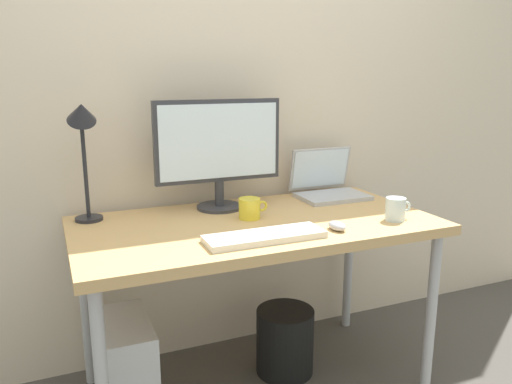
% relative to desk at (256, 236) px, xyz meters
% --- Properties ---
extents(back_wall, '(4.40, 0.04, 2.60)m').
position_rel_desk_xyz_m(back_wall, '(0.00, 0.43, 0.61)').
color(back_wall, beige).
rests_on(back_wall, ground_plane).
extents(desk, '(1.44, 0.74, 0.75)m').
position_rel_desk_xyz_m(desk, '(0.00, 0.00, 0.00)').
color(desk, tan).
rests_on(desk, ground_plane).
extents(monitor, '(0.56, 0.20, 0.48)m').
position_rel_desk_xyz_m(monitor, '(-0.07, 0.24, 0.33)').
color(monitor, '#333338').
rests_on(monitor, desk).
extents(laptop, '(0.32, 0.27, 0.23)m').
position_rel_desk_xyz_m(laptop, '(0.48, 0.26, 0.12)').
color(laptop, '#B2B2B7').
rests_on(laptop, desk).
extents(desk_lamp, '(0.11, 0.16, 0.50)m').
position_rel_desk_xyz_m(desk_lamp, '(-0.62, 0.24, 0.42)').
color(desk_lamp, '#232328').
rests_on(desk_lamp, desk).
extents(keyboard, '(0.44, 0.14, 0.02)m').
position_rel_desk_xyz_m(keyboard, '(-0.06, -0.23, 0.07)').
color(keyboard, silver).
rests_on(keyboard, desk).
extents(mouse, '(0.06, 0.09, 0.03)m').
position_rel_desk_xyz_m(mouse, '(0.24, -0.23, 0.08)').
color(mouse, '#B2B2B7').
rests_on(mouse, desk).
extents(coffee_mug, '(0.12, 0.09, 0.09)m').
position_rel_desk_xyz_m(coffee_mug, '(-0.01, 0.04, 0.11)').
color(coffee_mug, yellow).
rests_on(coffee_mug, desk).
extents(glass_cup, '(0.12, 0.08, 0.09)m').
position_rel_desk_xyz_m(glass_cup, '(0.52, -0.21, 0.11)').
color(glass_cup, silver).
rests_on(glass_cup, desk).
extents(computer_tower, '(0.18, 0.36, 0.42)m').
position_rel_desk_xyz_m(computer_tower, '(-0.54, -0.01, -0.48)').
color(computer_tower, silver).
rests_on(computer_tower, ground_plane).
extents(wastebasket, '(0.26, 0.26, 0.30)m').
position_rel_desk_xyz_m(wastebasket, '(0.16, 0.05, -0.54)').
color(wastebasket, black).
rests_on(wastebasket, ground_plane).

